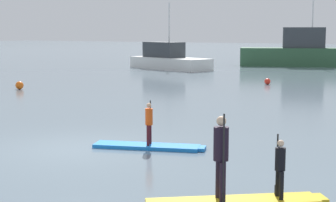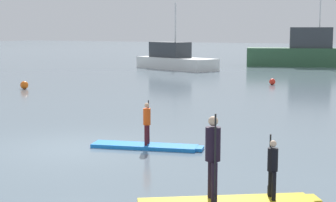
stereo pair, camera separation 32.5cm
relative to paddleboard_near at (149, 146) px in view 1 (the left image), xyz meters
The scene contains 10 objects.
ground_plane 1.96m from the paddleboard_near, 148.87° to the right, with size 240.00×240.00×0.00m, color slate.
paddleboard_near is the anchor object (origin of this frame).
paddler_child_solo 0.69m from the paddleboard_near, 118.76° to the left, with size 0.25×0.39×1.19m.
paddleboard_far 5.05m from the paddleboard_near, 39.97° to the right, with size 3.00×2.41×0.10m.
paddler_adult 5.08m from the paddleboard_near, 43.50° to the right, with size 0.39×0.42×1.64m.
paddler_child_front 5.32m from the paddleboard_near, 31.43° to the right, with size 0.29×0.33×1.17m.
fishing_boat_green_midground 30.17m from the paddleboard_near, 118.36° to the left, with size 8.15×4.95×5.50m.
motor_boat_small_navy 35.70m from the paddleboard_near, 99.48° to the left, with size 9.90×5.36×6.89m.
mooring_buoy_near 16.44m from the paddleboard_near, 146.91° to the left, with size 0.44×0.44×0.44m, color orange.
mooring_buoy_mid 18.36m from the paddleboard_near, 98.79° to the left, with size 0.37×0.37×0.37m, color red.
Camera 1 is at (9.02, -11.00, 3.17)m, focal length 56.39 mm.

